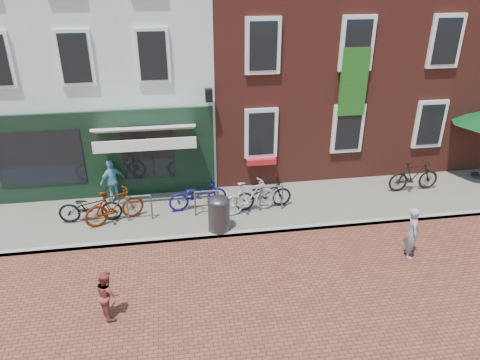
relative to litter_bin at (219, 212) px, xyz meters
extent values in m
plane|color=brown|center=(1.23, -0.30, -0.69)|extent=(80.00, 80.00, 0.00)
cube|color=slate|center=(2.23, 1.20, -0.64)|extent=(24.00, 3.00, 0.10)
cube|color=silver|center=(-3.77, 6.70, 3.81)|extent=(8.00, 8.00, 9.00)
cube|color=maroon|center=(3.23, 6.70, 4.31)|extent=(6.00, 8.00, 10.00)
cube|color=maroon|center=(9.23, 6.70, 4.31)|extent=(6.00, 8.00, 10.00)
cylinder|color=#39393C|center=(0.00, 0.00, -0.12)|extent=(0.62, 0.62, 0.93)
ellipsoid|color=#39393C|center=(0.00, 0.00, 0.41)|extent=(0.62, 0.62, 0.28)
cylinder|color=#4C4C4F|center=(9.69, 2.10, -0.55)|extent=(0.50, 0.50, 0.08)
imported|color=gray|center=(4.86, -1.93, 0.03)|extent=(0.49, 0.61, 1.44)
imported|color=#943B35|center=(-2.78, -3.00, -0.12)|extent=(0.63, 0.69, 1.15)
imported|color=#67ACC3|center=(-3.15, 2.30, 0.11)|extent=(0.87, 0.74, 1.40)
imported|color=black|center=(-3.70, 1.07, -0.11)|extent=(1.85, 0.68, 0.96)
imported|color=#5A1C05|center=(-2.98, 0.91, -0.06)|extent=(1.83, 1.16, 1.07)
imported|color=#160B5C|center=(-0.51, 1.36, -0.11)|extent=(1.91, 0.92, 0.96)
imported|color=#B6B6B8|center=(1.04, 0.85, -0.06)|extent=(1.85, 0.93, 1.07)
imported|color=black|center=(1.51, 1.06, -0.11)|extent=(1.89, 0.83, 0.96)
imported|color=black|center=(6.75, 1.47, -0.06)|extent=(1.79, 0.54, 1.07)
camera|label=1|loc=(-1.13, -11.02, 6.33)|focal=33.51mm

